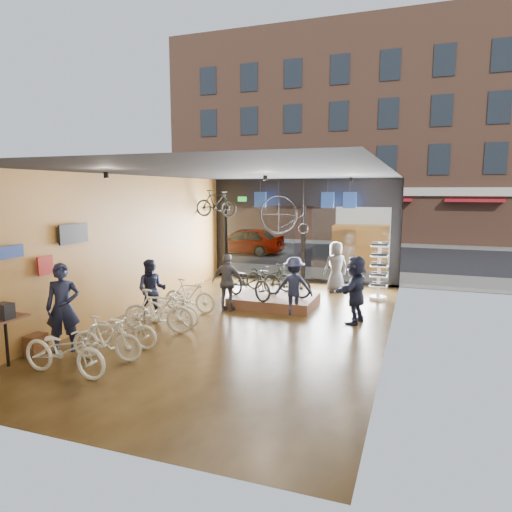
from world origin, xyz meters
The scene contains 36 objects.
ground_plane centered at (0.00, 0.00, -0.02)m, with size 7.00×12.00×0.04m, color black.
ceiling centered at (0.00, 0.00, 3.82)m, with size 7.00×12.00×0.04m, color black.
wall_left centered at (-3.52, 0.00, 1.90)m, with size 0.04×12.00×3.80m, color #B18B3D.
wall_right centered at (3.52, 0.00, 1.90)m, with size 0.04×12.00×3.80m, color beige.
wall_back centered at (0.00, -6.02, 1.90)m, with size 7.00×0.04×3.80m, color beige.
storefront centered at (0.00, 6.00, 1.90)m, with size 7.00×0.26×3.80m, color black, non-canonical shape.
exit_sign centered at (-2.40, 5.88, 3.05)m, with size 0.35×0.06×0.18m, color #198C26.
street_road centered at (0.00, 15.00, -0.01)m, with size 30.00×18.00×0.02m, color black.
sidewalk_near centered at (0.00, 7.20, 0.06)m, with size 30.00×2.40×0.12m, color slate.
sidewalk_far centered at (0.00, 19.00, 0.06)m, with size 30.00×2.00×0.12m, color slate.
opposite_building centered at (0.00, 21.50, 7.00)m, with size 26.00×5.00×14.00m, color brown.
street_car centered at (-4.68, 12.00, 0.72)m, with size 1.70×4.23×1.44m, color gray.
box_truck centered at (1.77, 11.00, 1.39)m, with size 2.36×7.07×2.78m, color silver, non-canonical shape.
floor_bike_0 centered at (-1.96, -4.22, 0.48)m, with size 0.64×1.83×0.96m, color beige.
floor_bike_1 centered at (-1.71, -3.34, 0.45)m, with size 0.43×1.51×0.91m, color beige.
floor_bike_2 centered at (-1.87, -2.55, 0.42)m, with size 0.55×1.59×0.83m, color beige.
floor_bike_3 centered at (-1.71, -1.41, 0.53)m, with size 0.50×1.76×1.05m, color beige.
floor_bike_4 centered at (-1.73, -0.78, 0.43)m, with size 0.57×1.64×0.86m, color beige.
floor_bike_5 centered at (-1.88, 0.49, 0.47)m, with size 0.44×1.56×0.94m, color beige.
display_platform centered at (0.12, 2.02, 0.15)m, with size 2.40×1.80×0.30m, color #4C291B.
display_bike_left centered at (-0.47, 1.42, 0.78)m, with size 0.64×1.84×0.97m, color black.
display_bike_mid centered at (0.50, 1.98, 0.78)m, with size 0.45×1.58×0.95m, color black.
display_bike_right centered at (-0.21, 2.63, 0.72)m, with size 0.56×1.60×0.84m, color black.
customer_0 centered at (-2.91, -3.17, 0.94)m, with size 0.69×0.45×1.89m, color #161C33.
customer_1 centered at (-2.45, -0.51, 0.80)m, with size 0.78×0.61×1.61m, color #161C33.
customer_2 centered at (-0.94, 1.00, 0.82)m, with size 0.96×0.40×1.64m, color #3F3F44.
customer_3 centered at (0.92, 1.24, 0.80)m, with size 1.03×0.59×1.59m, color #161C33.
customer_4 centered at (1.50, 4.45, 0.85)m, with size 0.83×0.54×1.70m, color #3F3F44.
customer_5 centered at (2.61, 1.01, 0.87)m, with size 1.62×0.52×1.75m, color #161C33.
sunglasses_rack centered at (2.95, 3.82, 0.90)m, with size 0.53×0.44×1.81m, color white, non-canonical shape.
wall_merch centered at (-3.38, -3.50, 1.30)m, with size 0.40×2.40×2.60m, color navy, non-canonical shape.
penny_farthing centered at (-0.31, 4.73, 2.50)m, with size 1.68×0.06×1.35m, color black, non-canonical shape.
hung_bike centered at (-2.74, 4.20, 2.93)m, with size 0.45×1.58×0.95m, color black.
jersey_left centered at (-1.44, 5.20, 3.05)m, with size 0.45×0.03×0.55m, color #1E3F99.
jersey_mid centered at (1.03, 5.20, 3.05)m, with size 0.45×0.03×0.55m, color #1E3F99.
jersey_right centered at (1.79, 5.20, 3.05)m, with size 0.45×0.03×0.55m, color #1E3F99.
Camera 1 is at (4.05, -10.58, 3.38)m, focal length 32.00 mm.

